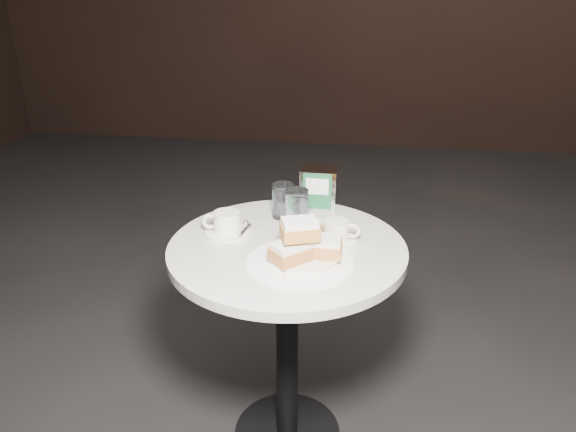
# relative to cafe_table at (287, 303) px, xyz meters

# --- Properties ---
(cafe_table) EXTENTS (0.70, 0.70, 0.74)m
(cafe_table) POSITION_rel_cafe_table_xyz_m (0.00, 0.00, 0.00)
(cafe_table) COLOR black
(cafe_table) RESTS_ON ground
(sugar_spill) EXTENTS (0.32, 0.32, 0.00)m
(sugar_spill) POSITION_rel_cafe_table_xyz_m (0.05, -0.10, 0.20)
(sugar_spill) COLOR white
(sugar_spill) RESTS_ON cafe_table
(beignet_plate) EXTENTS (0.26, 0.26, 0.13)m
(beignet_plate) POSITION_rel_cafe_table_xyz_m (0.06, -0.08, 0.25)
(beignet_plate) COLOR silver
(beignet_plate) RESTS_ON cafe_table
(coffee_cup_left) EXTENTS (0.15, 0.15, 0.07)m
(coffee_cup_left) POSITION_rel_cafe_table_xyz_m (-0.19, 0.05, 0.23)
(coffee_cup_left) COLOR white
(coffee_cup_left) RESTS_ON cafe_table
(coffee_cup_right) EXTENTS (0.14, 0.13, 0.07)m
(coffee_cup_right) POSITION_rel_cafe_table_xyz_m (0.14, 0.04, 0.23)
(coffee_cup_right) COLOR silver
(coffee_cup_right) RESTS_ON cafe_table
(water_glass_left) EXTENTS (0.08, 0.08, 0.11)m
(water_glass_left) POSITION_rel_cafe_table_xyz_m (-0.04, 0.20, 0.25)
(water_glass_left) COLOR silver
(water_glass_left) RESTS_ON cafe_table
(water_glass_right) EXTENTS (0.09, 0.09, 0.12)m
(water_glass_right) POSITION_rel_cafe_table_xyz_m (0.01, 0.15, 0.25)
(water_glass_right) COLOR white
(water_glass_right) RESTS_ON cafe_table
(napkin_dispenser) EXTENTS (0.12, 0.11, 0.14)m
(napkin_dispenser) POSITION_rel_cafe_table_xyz_m (0.07, 0.30, 0.27)
(napkin_dispenser) COLOR silver
(napkin_dispenser) RESTS_ON cafe_table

